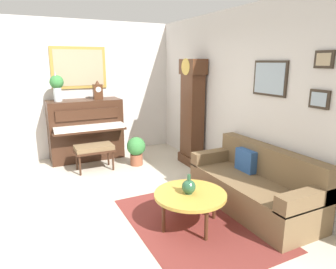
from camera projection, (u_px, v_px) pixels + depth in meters
name	position (u px, v px, depth m)	size (l,w,h in m)	color
ground_plane	(96.00, 210.00, 4.20)	(6.40, 6.00, 0.10)	beige
wall_left	(62.00, 90.00, 6.11)	(0.13, 4.90, 2.80)	silver
wall_back	(238.00, 98.00, 4.87)	(5.30, 0.13, 2.80)	silver
area_rug	(196.00, 223.00, 3.77)	(2.10, 1.50, 0.01)	maroon
piano	(86.00, 129.00, 6.13)	(0.87, 1.44, 1.23)	#3D2316
piano_bench	(94.00, 149.00, 5.51)	(0.42, 0.70, 0.48)	#3D2316
grandfather_clock	(192.00, 115.00, 5.77)	(0.52, 0.34, 2.03)	#4C2B19
couch	(254.00, 186.00, 4.11)	(1.90, 0.80, 0.84)	brown
coffee_table	(190.00, 195.00, 3.62)	(0.88, 0.88, 0.43)	gold
mantel_clock	(98.00, 91.00, 6.07)	(0.13, 0.18, 0.38)	#4C2B19
flower_vase	(57.00, 85.00, 5.70)	(0.26, 0.26, 0.58)	silver
green_jug	(189.00, 187.00, 3.59)	(0.17, 0.17, 0.24)	#234C33
potted_plant	(136.00, 149.00, 5.80)	(0.36, 0.36, 0.56)	#935138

